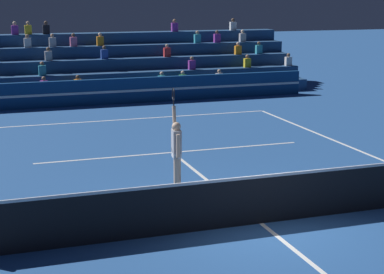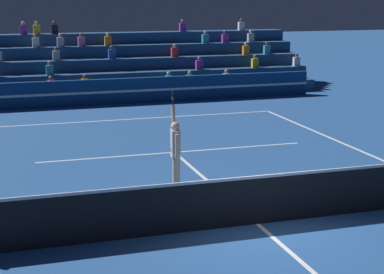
{
  "view_description": "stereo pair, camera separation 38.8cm",
  "coord_description": "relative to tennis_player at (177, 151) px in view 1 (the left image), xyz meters",
  "views": [
    {
      "loc": [
        -5.46,
        -11.63,
        4.77
      ],
      "look_at": [
        -0.3,
        3.66,
        1.1
      ],
      "focal_mm": 60.0,
      "sensor_mm": 36.0,
      "label": 1
    },
    {
      "loc": [
        -5.09,
        -11.75,
        4.77
      ],
      "look_at": [
        -0.3,
        3.66,
        1.1
      ],
      "focal_mm": 60.0,
      "sensor_mm": 36.0,
      "label": 2
    }
  ],
  "objects": [
    {
      "name": "bleacher_stand",
      "position": [
        0.98,
        16.51,
        0.03
      ],
      "size": [
        19.87,
        4.75,
        3.38
      ],
      "color": "navy",
      "rests_on": "ground"
    },
    {
      "name": "tennis_ball",
      "position": [
        -0.67,
        -0.58,
        -0.96
      ],
      "size": [
        0.07,
        0.07,
        0.07
      ],
      "primitive_type": "sphere",
      "color": "#C6DB33",
      "rests_on": "ground"
    },
    {
      "name": "sponsor_banner_wall",
      "position": [
        0.99,
        12.7,
        -0.44
      ],
      "size": [
        18.0,
        0.26,
        1.1
      ],
      "color": "navy",
      "rests_on": "ground"
    },
    {
      "name": "court_lines",
      "position": [
        0.99,
        -2.79,
        -0.99
      ],
      "size": [
        11.1,
        23.9,
        0.01
      ],
      "color": "white",
      "rests_on": "ground"
    },
    {
      "name": "tennis_player",
      "position": [
        0.0,
        0.0,
        0.0
      ],
      "size": [
        0.38,
        0.85,
        2.5
      ],
      "color": "beige",
      "rests_on": "ground"
    },
    {
      "name": "tennis_net",
      "position": [
        0.99,
        -2.79,
        -0.45
      ],
      "size": [
        12.0,
        0.1,
        1.1
      ],
      "color": "black",
      "rests_on": "ground"
    },
    {
      "name": "ground_plane",
      "position": [
        0.99,
        -2.79,
        -0.99
      ],
      "size": [
        120.0,
        120.0,
        0.0
      ],
      "primitive_type": "plane",
      "color": "#285699"
    }
  ]
}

